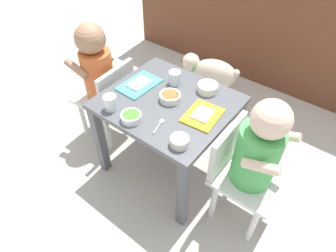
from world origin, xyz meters
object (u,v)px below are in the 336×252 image
food_tray_right (203,115)px  water_cup_right (111,104)px  cereal_bowl_right_side (131,117)px  veggie_bowl_near (170,97)px  food_tray_left (139,84)px  cereal_bowl_left_side (208,88)px  spoon_by_left_tray (159,125)px  water_cup_left (175,78)px  veggie_bowl_far (180,141)px  seated_child_right (255,153)px  dining_table (168,114)px  dog (211,73)px  seated_child_left (99,72)px

food_tray_right → water_cup_right: bearing=-149.1°
cereal_bowl_right_side → veggie_bowl_near: 0.22m
food_tray_left → cereal_bowl_right_side: bearing=-55.6°
cereal_bowl_left_side → food_tray_right: bearing=-64.1°
cereal_bowl_left_side → spoon_by_left_tray: size_ratio=1.00×
water_cup_left → veggie_bowl_far: (0.27, -0.32, -0.01)m
water_cup_right → veggie_bowl_near: bearing=51.1°
seated_child_right → cereal_bowl_right_side: seated_child_right is taller
food_tray_right → veggie_bowl_far: bearing=-84.2°
water_cup_left → cereal_bowl_right_side: 0.33m
seated_child_right → dining_table: bearing=177.1°
dining_table → veggie_bowl_near: bearing=60.4°
spoon_by_left_tray → water_cup_left: bearing=114.8°
food_tray_right → water_cup_right: 0.41m
dog → cereal_bowl_left_side: (0.26, -0.50, 0.28)m
food_tray_right → seated_child_right: bearing=-6.6°
water_cup_right → cereal_bowl_right_side: 0.12m
seated_child_right → veggie_bowl_far: bearing=-145.9°
seated_child_right → veggie_bowl_near: 0.46m
veggie_bowl_far → cereal_bowl_left_side: bearing=105.4°
veggie_bowl_far → veggie_bowl_near: bearing=134.9°
water_cup_right → cereal_bowl_left_side: size_ratio=0.70×
food_tray_right → veggie_bowl_near: size_ratio=1.88×
food_tray_left → water_cup_left: (0.13, 0.12, 0.02)m
dining_table → veggie_bowl_far: (0.21, -0.19, 0.11)m
dog → veggie_bowl_near: 0.74m
cereal_bowl_right_side → veggie_bowl_near: (0.05, 0.21, 0.00)m
water_cup_left → veggie_bowl_far: 0.42m
dining_table → food_tray_right: bearing=2.4°
spoon_by_left_tray → seated_child_left: bearing=165.6°
water_cup_right → veggie_bowl_far: water_cup_right is taller
seated_child_right → veggie_bowl_far: 0.31m
food_tray_right → cereal_bowl_right_side: (-0.23, -0.21, 0.01)m
dog → food_tray_right: 0.80m
water_cup_right → cereal_bowl_right_side: size_ratio=0.77×
veggie_bowl_near → cereal_bowl_left_side: bearing=58.5°
veggie_bowl_near → food_tray_right: bearing=-0.5°
food_tray_left → water_cup_right: water_cup_right is taller
dining_table → cereal_bowl_right_side: size_ratio=6.55×
dining_table → cereal_bowl_left_side: 0.23m
food_tray_left → water_cup_right: bearing=-84.4°
food_tray_right → cereal_bowl_left_side: 0.19m
seated_child_right → dog: 0.96m
dining_table → dog: size_ratio=1.47×
seated_child_left → veggie_bowl_near: seated_child_left is taller
water_cup_right → veggie_bowl_far: 0.38m
seated_child_left → spoon_by_left_tray: bearing=-14.4°
seated_child_left → food_tray_left: size_ratio=3.41×
veggie_bowl_near → veggie_bowl_far: (0.20, -0.20, 0.00)m
dining_table → water_cup_left: 0.18m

